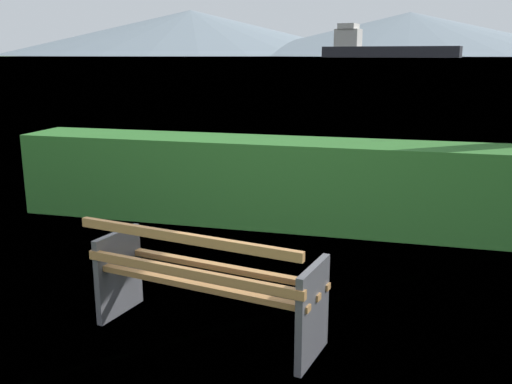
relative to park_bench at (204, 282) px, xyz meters
The scene contains 6 objects.
ground_plane 0.43m from the park_bench, 78.74° to the left, with size 1400.00×1400.00×0.00m, color #567A38.
water_surface 308.11m from the park_bench, 90.00° to the left, with size 620.00×620.00×0.00m, color #7A99A8.
park_bench is the anchor object (origin of this frame).
hedge_row 2.96m from the park_bench, 89.77° to the left, with size 6.76×0.83×1.02m, color #2D6B28.
cargo_ship_large 318.81m from the park_bench, 92.62° to the left, with size 73.63×25.55×18.05m.
distant_hills 591.73m from the park_bench, 94.04° to the left, with size 837.32×409.66×48.33m.
Camera 1 is at (1.31, -3.64, 2.02)m, focal length 39.81 mm.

